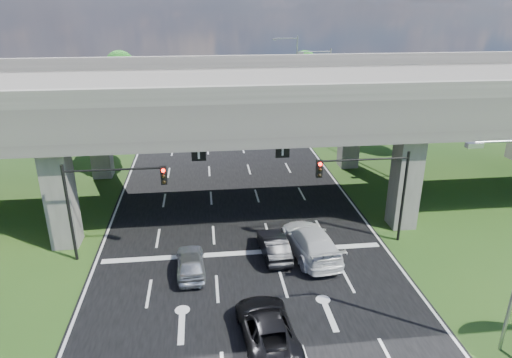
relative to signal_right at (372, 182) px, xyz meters
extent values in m
plane|color=#224716|center=(-7.82, -3.94, -4.19)|extent=(160.00, 160.00, 0.00)
cube|color=black|center=(-7.82, 6.06, -4.17)|extent=(18.00, 120.00, 0.03)
cube|color=#3E3B38|center=(-7.82, 8.06, 3.81)|extent=(80.00, 15.00, 2.00)
cube|color=#5B5954|center=(-7.82, 0.81, 5.31)|extent=(80.00, 0.50, 1.00)
cube|color=#5B5954|center=(-7.82, 15.31, 5.31)|extent=(80.00, 0.50, 1.00)
cube|color=#5B5954|center=(-18.82, 2.06, -0.69)|extent=(1.60, 1.60, 7.00)
cube|color=#5B5954|center=(-18.82, 14.06, -0.69)|extent=(1.60, 1.60, 7.00)
cube|color=#5B5954|center=(3.18, 2.06, -0.69)|extent=(1.60, 1.60, 7.00)
cube|color=#5B5954|center=(3.18, 14.06, -0.69)|extent=(1.60, 1.60, 7.00)
cube|color=black|center=(-10.32, 1.06, 1.81)|extent=(0.85, 0.06, 0.85)
cube|color=black|center=(-5.32, 1.06, 1.81)|extent=(0.85, 0.06, 0.85)
cylinder|color=black|center=(2.18, 0.06, -1.19)|extent=(0.18, 0.18, 6.00)
cylinder|color=black|center=(-0.57, 0.06, 1.41)|extent=(5.50, 0.12, 0.12)
cube|color=black|center=(-3.32, -0.12, 1.01)|extent=(0.35, 0.28, 1.05)
sphere|color=#FF0C05|center=(-3.32, -0.28, 1.36)|extent=(0.22, 0.22, 0.22)
cylinder|color=black|center=(-17.82, 0.06, -1.19)|extent=(0.18, 0.18, 6.00)
cylinder|color=black|center=(-15.07, 0.06, 1.41)|extent=(5.50, 0.12, 0.12)
cube|color=black|center=(-12.32, -0.12, 1.01)|extent=(0.35, 0.28, 1.05)
sphere|color=#FF0C05|center=(-12.32, -0.28, 1.36)|extent=(0.22, 0.22, 0.22)
cube|color=gray|center=(-0.32, -9.94, 5.41)|extent=(0.60, 0.25, 0.18)
cylinder|color=gray|center=(2.68, 20.06, 0.81)|extent=(0.16, 0.16, 10.00)
cylinder|color=gray|center=(1.18, 20.06, 5.51)|extent=(3.00, 0.10, 0.10)
cube|color=gray|center=(-0.32, 20.06, 5.41)|extent=(0.60, 0.25, 0.18)
cylinder|color=gray|center=(2.68, 36.06, 0.81)|extent=(0.16, 0.16, 10.00)
cylinder|color=gray|center=(1.18, 36.06, 5.51)|extent=(3.00, 0.10, 0.10)
cube|color=gray|center=(-0.32, 36.06, 5.41)|extent=(0.60, 0.25, 0.18)
cylinder|color=black|center=(-21.82, 22.06, -2.54)|extent=(0.36, 0.36, 3.30)
sphere|color=#155118|center=(-21.82, 22.06, 0.46)|extent=(4.50, 4.50, 4.50)
sphere|color=#155118|center=(-21.42, 21.76, 1.81)|extent=(3.60, 3.60, 3.60)
sphere|color=#155118|center=(-22.12, 22.46, -0.44)|extent=(3.30, 3.30, 3.30)
cylinder|color=black|center=(-24.82, 30.06, -2.76)|extent=(0.36, 0.36, 2.86)
sphere|color=#155118|center=(-24.82, 30.06, -0.16)|extent=(3.90, 3.90, 3.90)
sphere|color=#155118|center=(-24.42, 29.76, 1.01)|extent=(3.12, 3.12, 3.12)
sphere|color=#155118|center=(-25.12, 30.46, -0.94)|extent=(2.86, 2.86, 2.86)
cylinder|color=black|center=(-20.82, 38.06, -2.43)|extent=(0.36, 0.36, 3.52)
sphere|color=#155118|center=(-20.82, 38.06, 0.77)|extent=(4.80, 4.80, 4.80)
sphere|color=#155118|center=(-20.42, 37.76, 2.21)|extent=(3.84, 3.84, 3.84)
sphere|color=#155118|center=(-21.12, 38.46, -0.19)|extent=(3.52, 3.52, 3.52)
cylinder|color=black|center=(5.18, 24.06, -2.65)|extent=(0.36, 0.36, 3.08)
sphere|color=#155118|center=(5.18, 24.06, 0.15)|extent=(4.20, 4.20, 4.20)
sphere|color=#155118|center=(5.58, 23.76, 1.41)|extent=(3.36, 3.36, 3.36)
sphere|color=#155118|center=(4.88, 24.46, -0.69)|extent=(3.08, 3.08, 3.08)
cylinder|color=black|center=(8.18, 32.06, -2.76)|extent=(0.36, 0.36, 2.86)
sphere|color=#155118|center=(8.18, 32.06, -0.16)|extent=(3.90, 3.90, 3.90)
sphere|color=#155118|center=(8.58, 31.76, 1.01)|extent=(3.12, 3.12, 3.12)
sphere|color=#155118|center=(7.88, 32.46, -0.94)|extent=(2.86, 2.86, 2.86)
cylinder|color=black|center=(4.18, 40.06, -2.54)|extent=(0.36, 0.36, 3.30)
sphere|color=#155118|center=(4.18, 40.06, 0.46)|extent=(4.50, 4.50, 4.50)
sphere|color=#155118|center=(4.58, 39.76, 1.81)|extent=(3.60, 3.60, 3.60)
sphere|color=#155118|center=(3.88, 40.46, -0.44)|extent=(3.30, 3.30, 3.30)
imported|color=#AFB2B7|center=(-11.02, -2.22, -3.48)|extent=(1.78, 4.03, 1.35)
imported|color=black|center=(-6.09, -0.94, -3.48)|extent=(1.66, 4.16, 1.35)
imported|color=silver|center=(-3.87, -1.05, -3.29)|extent=(3.13, 6.20, 1.72)
imported|color=black|center=(-7.53, -8.16, -3.46)|extent=(2.74, 5.22, 1.40)
camera|label=1|loc=(-9.98, -24.59, 10.33)|focal=32.00mm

